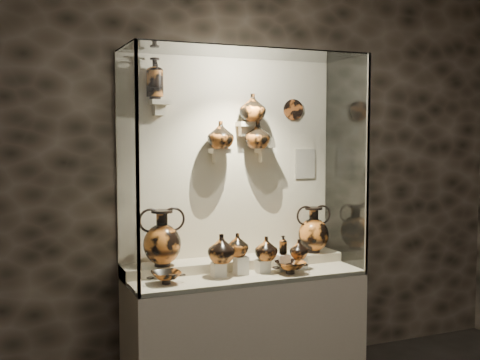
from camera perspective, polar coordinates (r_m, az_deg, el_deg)
name	(u,v)px	position (r m, az deg, el deg)	size (l,w,h in m)	color
wall_back	(228,164)	(4.57, -1.15, 1.56)	(5.00, 0.02, 3.20)	black
plinth	(244,330)	(4.50, 0.43, -14.08)	(1.70, 0.60, 0.80)	beige
front_tier	(245,274)	(4.39, 0.43, -8.93)	(1.68, 0.58, 0.03)	#C1B296
rear_tier	(235,265)	(4.54, -0.45, -8.03)	(1.70, 0.25, 0.10)	#C1B296
back_panel	(228,164)	(4.57, -1.12, 1.55)	(1.70, 0.03, 1.60)	beige
glass_front	(262,168)	(4.00, 2.11, 1.15)	(1.70, 0.01, 1.60)	white
glass_left	(126,168)	(4.02, -10.72, 1.09)	(0.01, 0.60, 1.60)	white
glass_right	(346,163)	(4.67, 10.01, 1.55)	(0.01, 0.60, 1.60)	white
glass_top	(245,52)	(4.31, 0.45, 12.00)	(1.70, 0.60, 0.01)	white
frame_post_left	(138,171)	(3.74, -9.69, 0.86)	(0.02, 0.02, 1.60)	gray
frame_post_right	(367,165)	(4.43, 11.98, 1.37)	(0.02, 0.02, 1.60)	gray
pedestal_a	(218,270)	(4.25, -2.05, -8.48)	(0.09, 0.09, 0.10)	white
pedestal_b	(241,265)	(4.31, 0.08, -8.10)	(0.09, 0.09, 0.13)	white
pedestal_c	(263,266)	(4.38, 2.15, -8.16)	(0.09, 0.09, 0.09)	white
pedestal_d	(282,262)	(4.44, 4.04, -7.78)	(0.09, 0.09, 0.12)	white
pedestal_e	(299,263)	(4.51, 5.64, -7.87)	(0.09, 0.09, 0.08)	white
bracket_ul	(160,102)	(4.32, -7.61, 7.33)	(0.14, 0.12, 0.04)	beige
bracket_ca	(219,151)	(4.46, -1.97, 2.77)	(0.14, 0.12, 0.04)	beige
bracket_cb	(244,124)	(4.53, 0.40, 5.33)	(0.10, 0.12, 0.04)	beige
bracket_cc	(266,150)	(4.60, 2.46, 2.82)	(0.14, 0.12, 0.04)	beige
amphora_left	(162,238)	(4.26, -7.41, -5.45)	(0.32, 0.32, 0.40)	#C26825
amphora_right	(313,230)	(4.75, 6.97, -4.68)	(0.29, 0.29, 0.36)	#C26825
jug_a	(221,248)	(4.21, -1.78, -6.51)	(0.19, 0.19, 0.20)	#C26825
jug_b	(237,245)	(4.28, -0.26, -6.16)	(0.16, 0.16, 0.16)	#B05A1F
jug_c	(266,248)	(4.35, 2.49, -6.49)	(0.16, 0.16, 0.17)	#C26825
jug_e	(299,249)	(4.47, 5.58, -6.52)	(0.14, 0.14, 0.14)	#C26825
lekythos_small	(283,244)	(4.40, 4.09, -6.06)	(0.07, 0.07, 0.16)	#B05A1F
kylix_left	(166,276)	(4.08, -7.02, -9.05)	(0.25, 0.22, 0.10)	#B05A1F
kylix_right	(290,266)	(4.35, 4.78, -8.14)	(0.27, 0.23, 0.11)	#C26825
lekythos_tall	(155,76)	(4.31, -8.08, 9.74)	(0.13, 0.13, 0.33)	#C26825
ovoid_vase_a	(221,135)	(4.41, -1.86, 4.30)	(0.20, 0.20, 0.20)	#B05A1F
ovoid_vase_b	(252,108)	(4.51, 1.19, 6.87)	(0.20, 0.20, 0.21)	#B05A1F
ovoid_vase_c	(258,135)	(4.52, 1.68, 4.29)	(0.19, 0.19, 0.20)	#B05A1F
wall_plate	(293,110)	(4.77, 5.06, 6.65)	(0.16, 0.16, 0.02)	#9C4C1E
info_placard	(305,164)	(4.83, 6.20, 1.54)	(0.18, 0.01, 0.24)	beige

